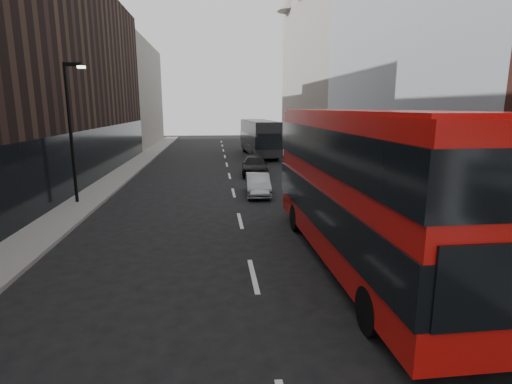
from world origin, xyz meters
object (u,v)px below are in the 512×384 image
object	(u,v)px
red_bus	(363,182)
car_b	(258,184)
car_c	(255,166)
street_lamp	(71,124)
car_a	(312,197)
grey_bus	(259,137)

from	to	relation	value
red_bus	car_b	xyz separation A→B (m)	(-2.09, 10.81, -2.10)
car_b	car_c	size ratio (longest dim) A/B	0.81
street_lamp	car_c	size ratio (longest dim) A/B	1.49
car_a	car_b	world-z (taller)	car_a
street_lamp	grey_bus	size ratio (longest dim) A/B	0.61
car_a	car_c	distance (m)	11.48
street_lamp	car_a	size ratio (longest dim) A/B	1.60
street_lamp	car_c	distance (m)	13.69
grey_bus	car_b	size ratio (longest dim) A/B	3.02
grey_bus	car_c	world-z (taller)	grey_bus
car_c	red_bus	bearing A→B (deg)	-80.56
car_a	car_c	size ratio (longest dim) A/B	0.93
red_bus	car_c	world-z (taller)	red_bus
street_lamp	car_a	distance (m)	12.61
car_a	car_b	size ratio (longest dim) A/B	1.15
car_a	street_lamp	bearing A→B (deg)	174.09
grey_bus	car_a	world-z (taller)	grey_bus
street_lamp	red_bus	bearing A→B (deg)	-39.07
red_bus	car_a	bearing A→B (deg)	88.45
red_bus	car_b	bearing A→B (deg)	100.19
car_a	car_c	bearing A→B (deg)	105.99
red_bus	car_a	xyz separation A→B (m)	(0.09, 6.61, -1.98)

